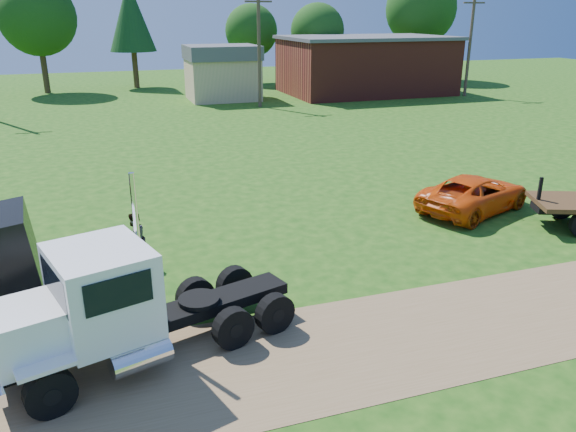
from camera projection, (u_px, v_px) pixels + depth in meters
name	position (u px, v px, depth m)	size (l,w,h in m)	color
ground	(419.00, 333.00, 13.76)	(140.00, 140.00, 0.00)	#17480F
dirt_track	(419.00, 333.00, 13.76)	(120.00, 4.20, 0.01)	brown
white_semi_tractor	(109.00, 308.00, 12.06)	(7.02, 4.02, 4.16)	black
orange_pickup	(475.00, 193.00, 21.98)	(2.38, 5.16, 1.44)	#DD4B0A
spectator_b	(135.00, 238.00, 17.31)	(0.81, 0.63, 1.66)	#999999
brick_building	(365.00, 65.00, 53.88)	(15.40, 10.40, 5.30)	maroon
tan_shed	(222.00, 72.00, 49.74)	(6.20, 5.40, 4.70)	tan
utility_poles	(259.00, 48.00, 45.11)	(42.20, 0.28, 9.00)	#463427
tree_row	(198.00, 18.00, 55.86)	(59.53, 11.56, 11.69)	#382817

